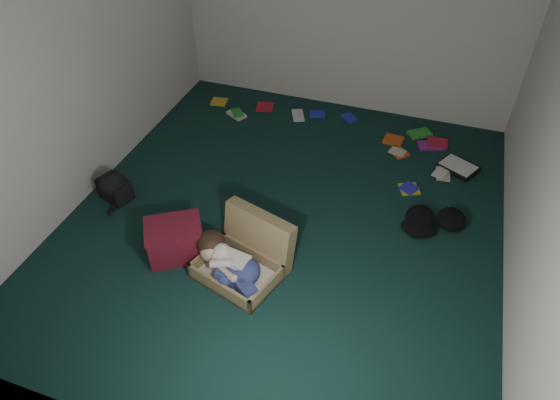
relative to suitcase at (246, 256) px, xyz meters
The scene contains 12 objects.
floor 0.73m from the suitcase, 81.13° to the left, with size 4.50×4.50×0.00m, color #0F2B27.
wall_back 3.18m from the suitcase, 87.86° to the left, with size 4.50×4.50×0.00m, color silver.
wall_front 1.93m from the suitcase, 85.88° to the right, with size 4.50×4.50×0.00m, color silver.
wall_left 2.32m from the suitcase, 159.40° to the left, with size 4.50×4.50×0.00m, color silver.
wall_right 2.51m from the suitcase, 18.59° to the left, with size 4.50×4.50×0.00m, color silver.
suitcase is the anchor object (origin of this frame).
person 0.18m from the suitcase, 122.36° to the right, with size 0.68×0.50×0.31m.
maroon_bin 0.65m from the suitcase, behind, with size 0.61×0.58×0.33m.
backpack 1.65m from the suitcase, 164.42° to the left, with size 0.39×0.31×0.23m, color black, non-canonical shape.
clothing_pile 1.83m from the suitcase, 35.28° to the left, with size 0.46×0.37×0.15m, color black, non-canonical shape.
paper_tray 2.62m from the suitcase, 51.38° to the left, with size 0.47×0.43×0.05m.
book_scatter 2.38m from the suitcase, 80.57° to the left, with size 3.08×1.42×0.02m.
Camera 1 is at (1.09, -3.33, 3.30)m, focal length 32.00 mm.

